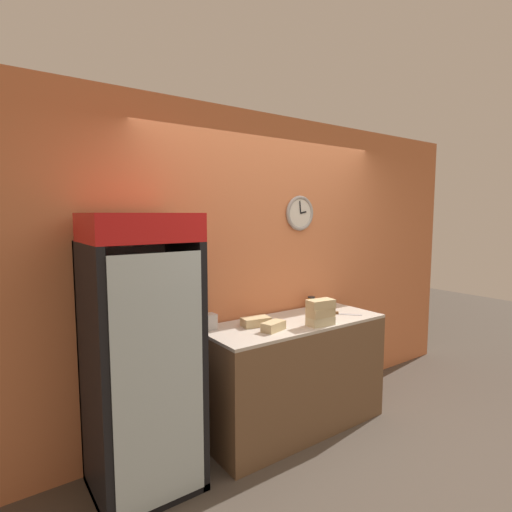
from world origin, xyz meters
TOP-DOWN VIEW (x-y plane):
  - ground_plane at (0.00, 0.00)m, footprint 14.00×14.00m
  - wall_back at (0.00, 1.23)m, footprint 5.20×0.09m
  - prep_counter at (0.00, 0.87)m, footprint 1.60×0.63m
  - beverage_cooler at (-1.32, 0.92)m, footprint 0.67×0.62m
  - sandwich_stack_bottom at (0.09, 0.65)m, footprint 0.23×0.13m
  - sandwich_stack_middle at (0.09, 0.65)m, footprint 0.22×0.13m
  - sandwich_stack_top at (0.09, 0.65)m, footprint 0.23×0.14m
  - sandwich_flat_left at (-0.32, 0.75)m, footprint 0.22×0.15m
  - sandwich_flat_right at (-0.35, 0.94)m, footprint 0.24×0.16m
  - chefs_knife at (0.48, 0.80)m, footprint 0.24×0.25m
  - condiment_jar at (0.43, 1.12)m, footprint 0.07×0.07m
  - napkin_dispenser at (-0.71, 1.07)m, footprint 0.11×0.09m

SIDE VIEW (x-z plane):
  - ground_plane at x=0.00m, z-range 0.00..0.00m
  - prep_counter at x=0.00m, z-range 0.00..0.93m
  - chefs_knife at x=0.48m, z-range 0.93..0.95m
  - sandwich_flat_right at x=-0.35m, z-range 0.93..1.00m
  - sandwich_stack_bottom at x=0.09m, z-range 0.93..1.00m
  - sandwich_flat_left at x=-0.32m, z-range 0.93..1.01m
  - condiment_jar at x=0.43m, z-range 0.93..1.05m
  - beverage_cooler at x=-1.32m, z-range 0.07..1.92m
  - napkin_dispenser at x=-0.71m, z-range 0.93..1.05m
  - sandwich_stack_middle at x=0.09m, z-range 1.00..1.08m
  - sandwich_stack_top at x=0.09m, z-range 1.08..1.15m
  - wall_back at x=0.00m, z-range 0.00..2.70m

